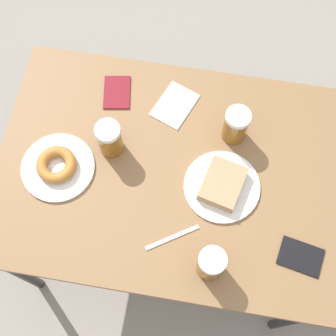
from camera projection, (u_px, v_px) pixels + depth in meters
name	position (u px, v px, depth m)	size (l,w,h in m)	color
ground_plane	(168.00, 226.00, 2.14)	(8.00, 8.00, 0.00)	gray
table	(168.00, 177.00, 1.53)	(0.78, 1.09, 0.71)	olive
plate_with_cake	(222.00, 185.00, 1.44)	(0.24, 0.24, 0.05)	white
plate_with_donut	(57.00, 166.00, 1.47)	(0.23, 0.23, 0.05)	white
beer_mug_left	(211.00, 264.00, 1.31)	(0.08, 0.08, 0.14)	#8C5619
beer_mug_center	(110.00, 139.00, 1.45)	(0.08, 0.08, 0.14)	#8C5619
beer_mug_right	(236.00, 125.00, 1.46)	(0.08, 0.08, 0.14)	#8C5619
napkin_folded	(175.00, 105.00, 1.56)	(0.18, 0.16, 0.00)	white
fork	(172.00, 237.00, 1.40)	(0.10, 0.15, 0.00)	silver
passport_near_edge	(117.00, 92.00, 1.58)	(0.14, 0.11, 0.01)	maroon
passport_far_edge	(301.00, 257.00, 1.38)	(0.11, 0.14, 0.01)	black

